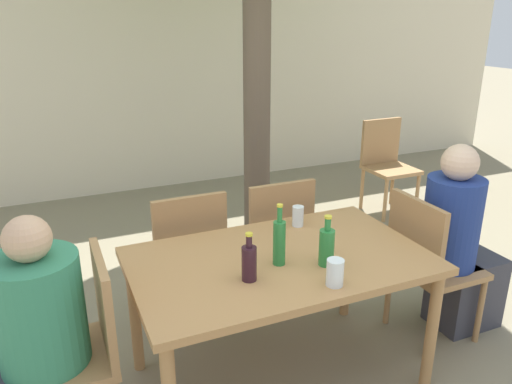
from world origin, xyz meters
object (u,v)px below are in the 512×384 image
at_px(patio_chair_4, 386,160).
at_px(green_bottle_2, 327,246).
at_px(dining_table_front, 280,271).
at_px(person_seated_0, 23,357).
at_px(patio_chair_0, 82,342).
at_px(patio_chair_2, 187,251).
at_px(green_bottle_0, 279,241).
at_px(patio_chair_1, 427,260).
at_px(person_seated_1, 458,250).
at_px(wine_bottle_1, 249,262).
at_px(drinking_glass_0, 298,216).
at_px(patio_chair_3, 274,235).
at_px(drinking_glass_1, 335,273).

height_order(patio_chair_4, green_bottle_2, green_bottle_2).
height_order(dining_table_front, person_seated_0, person_seated_0).
relative_size(patio_chair_0, green_bottle_2, 3.56).
height_order(patio_chair_2, green_bottle_0, green_bottle_0).
bearing_deg(green_bottle_2, patio_chair_2, 119.12).
height_order(patio_chair_0, patio_chair_1, same).
bearing_deg(person_seated_1, patio_chair_0, 90.00).
distance_m(person_seated_0, person_seated_1, 2.42).
height_order(dining_table_front, person_seated_1, person_seated_1).
bearing_deg(green_bottle_2, green_bottle_0, 154.26).
bearing_deg(patio_chair_1, green_bottle_0, 93.37).
xyz_separation_m(wine_bottle_1, drinking_glass_0, (0.50, 0.46, -0.03)).
bearing_deg(patio_chair_0, green_bottle_2, 82.12).
xyz_separation_m(dining_table_front, patio_chair_3, (0.30, 0.68, -0.14)).
bearing_deg(drinking_glass_0, green_bottle_0, -129.00).
bearing_deg(patio_chair_4, person_seated_1, -115.39).
xyz_separation_m(patio_chair_0, patio_chair_4, (3.06, 1.84, 0.00)).
height_order(patio_chair_4, drinking_glass_0, patio_chair_4).
bearing_deg(green_bottle_0, person_seated_0, 177.11).
bearing_deg(drinking_glass_1, green_bottle_2, 70.34).
relative_size(patio_chair_4, green_bottle_2, 3.56).
bearing_deg(patio_chair_2, patio_chair_1, 151.82).
relative_size(patio_chair_2, drinking_glass_0, 7.74).
bearing_deg(person_seated_0, drinking_glass_0, 102.05).
relative_size(person_seated_0, drinking_glass_0, 9.70).
distance_m(dining_table_front, person_seated_1, 1.22).
distance_m(patio_chair_0, green_bottle_2, 1.20).
bearing_deg(drinking_glass_1, person_seated_1, 17.14).
height_order(patio_chair_0, drinking_glass_0, patio_chair_0).
xyz_separation_m(green_bottle_0, wine_bottle_1, (-0.19, -0.09, -0.03)).
distance_m(person_seated_0, green_bottle_2, 1.43).
bearing_deg(patio_chair_2, drinking_glass_1, 111.49).
relative_size(patio_chair_2, drinking_glass_1, 7.33).
relative_size(dining_table_front, patio_chair_2, 1.62).
distance_m(dining_table_front, green_bottle_0, 0.21).
relative_size(patio_chair_0, wine_bottle_1, 3.90).
height_order(dining_table_front, drinking_glass_1, drinking_glass_1).
relative_size(patio_chair_3, green_bottle_0, 2.94).
bearing_deg(drinking_glass_1, patio_chair_2, 111.49).
height_order(patio_chair_3, green_bottle_2, green_bottle_2).
bearing_deg(patio_chair_4, patio_chair_0, -148.97).
bearing_deg(patio_chair_0, wine_bottle_1, 79.03).
xyz_separation_m(patio_chair_1, patio_chair_3, (-0.68, 0.68, 0.00)).
bearing_deg(patio_chair_3, patio_chair_2, 0.00).
bearing_deg(patio_chair_2, patio_chair_3, -180.00).
distance_m(green_bottle_0, wine_bottle_1, 0.21).
height_order(green_bottle_0, green_bottle_2, green_bottle_0).
bearing_deg(person_seated_0, wine_bottle_1, 81.63).
xyz_separation_m(patio_chair_2, wine_bottle_1, (0.07, -0.83, 0.31)).
bearing_deg(patio_chair_4, drinking_glass_0, -139.99).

